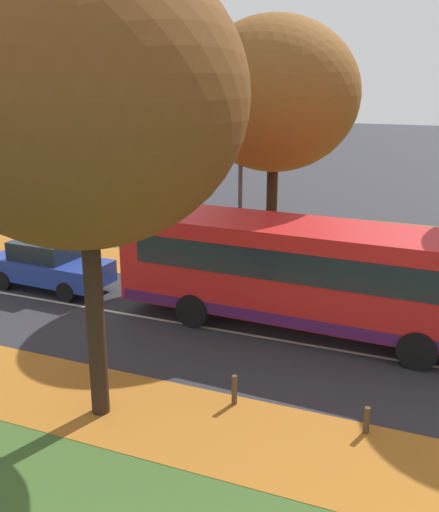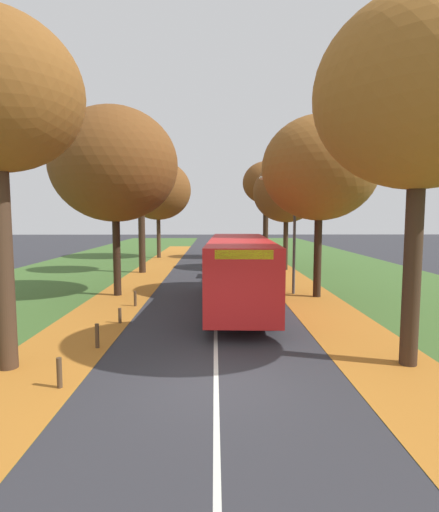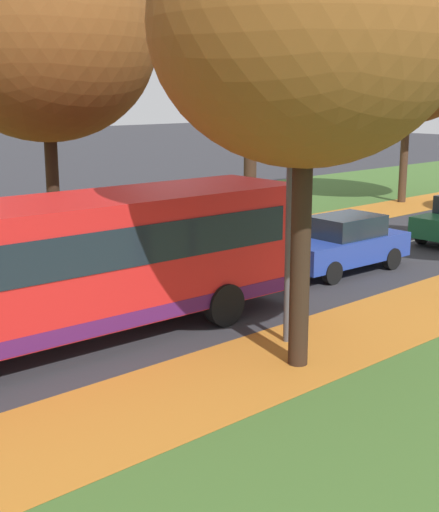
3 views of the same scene
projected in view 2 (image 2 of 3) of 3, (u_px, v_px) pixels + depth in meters
ground_plane at (216, 382)px, 9.51m from camera, size 160.00×160.00×0.00m
grass_verge_left at (90, 270)px, 29.30m from camera, size 12.00×90.00×0.01m
leaf_litter_left at (137, 284)px, 23.39m from camera, size 2.80×60.00×0.00m
grass_verge_right at (339, 270)px, 29.53m from camera, size 12.00×90.00×0.01m
leaf_litter_right at (293, 283)px, 23.50m from camera, size 2.80×60.00×0.00m
road_centre_line at (215, 270)px, 29.42m from camera, size 0.12×80.00×0.01m
tree_left_near at (114, 165)px, 19.38m from camera, size 6.14×6.14×9.21m
tree_left_mid at (141, 177)px, 27.55m from camera, size 4.22×4.22×8.67m
tree_left_far at (158, 190)px, 37.89m from camera, size 6.26×6.26×9.28m
tree_right_nearest at (421, 94)px, 9.95m from camera, size 5.30×5.30×9.39m
tree_right_near at (320, 169)px, 19.04m from camera, size 5.53×5.53×8.73m
tree_right_mid at (286, 193)px, 29.07m from camera, size 4.87×4.87×7.90m
tree_right_far at (266, 183)px, 36.88m from camera, size 4.34×4.34×9.03m
bollard_nearest at (59, 373)px, 9.13m from camera, size 0.12×0.12×0.72m
bollard_second at (97, 336)px, 11.92m from camera, size 0.12×0.12×0.74m
bollard_third at (120, 316)px, 14.73m from camera, size 0.12×0.12×0.57m
bollard_fourth at (135, 299)px, 17.52m from camera, size 0.12×0.12×0.68m
streetlamp_right at (288, 221)px, 20.04m from camera, size 1.89×0.28×6.00m
bus at (239, 269)px, 17.15m from camera, size 2.93×10.49×2.98m
car_blue_lead at (231, 265)px, 25.91m from camera, size 1.93×4.27×1.62m
car_green_following at (230, 255)px, 32.30m from camera, size 1.79×4.20×1.62m
car_red_third_in_line at (226, 249)px, 39.30m from camera, size 1.79×4.21×1.62m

